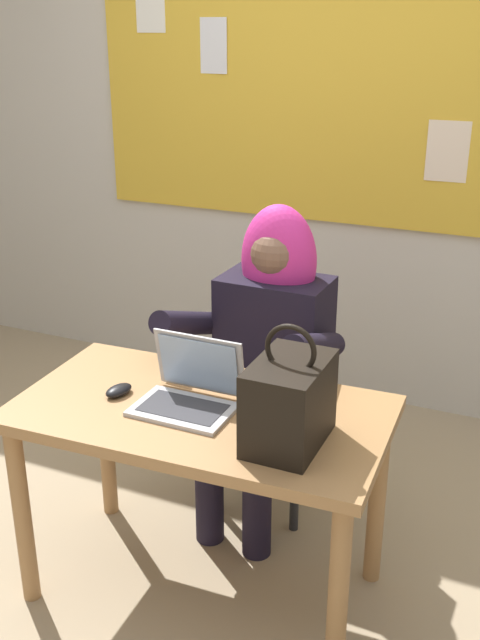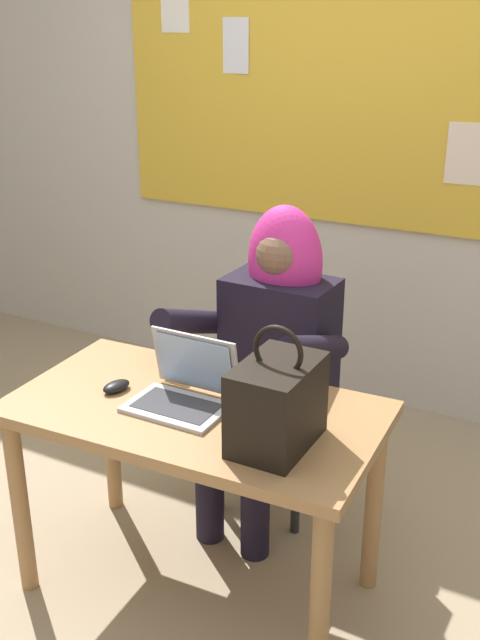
% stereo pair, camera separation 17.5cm
% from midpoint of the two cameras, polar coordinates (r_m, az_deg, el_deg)
% --- Properties ---
extents(ground_plane, '(24.00, 24.00, 0.00)m').
position_cam_midpoint_polar(ground_plane, '(2.91, -8.02, -18.96)').
color(ground_plane, tan).
extents(wall_back_bulletin, '(6.22, 1.89, 2.68)m').
position_cam_midpoint_polar(wall_back_bulletin, '(3.82, 5.07, 13.66)').
color(wall_back_bulletin, beige).
rests_on(wall_back_bulletin, ground).
extents(desk_main, '(1.24, 0.71, 0.73)m').
position_cam_midpoint_polar(desk_main, '(2.50, -4.99, -8.84)').
color(desk_main, '#A37547').
rests_on(desk_main, ground).
extents(chair_at_desk, '(0.42, 0.42, 0.91)m').
position_cam_midpoint_polar(chair_at_desk, '(3.09, 1.35, -4.71)').
color(chair_at_desk, black).
rests_on(chair_at_desk, ground).
extents(person_costumed, '(0.60, 0.61, 1.26)m').
position_cam_midpoint_polar(person_costumed, '(2.89, 0.37, -1.62)').
color(person_costumed, black).
rests_on(person_costumed, ground).
extents(laptop, '(0.32, 0.26, 0.22)m').
position_cam_midpoint_polar(laptop, '(2.44, -5.93, -5.47)').
color(laptop, '#B7B7BC').
rests_on(laptop, desk_main).
extents(computer_mouse, '(0.08, 0.12, 0.03)m').
position_cam_midpoint_polar(computer_mouse, '(2.55, -11.20, -5.32)').
color(computer_mouse, black).
rests_on(computer_mouse, desk_main).
extents(handbag, '(0.20, 0.30, 0.38)m').
position_cam_midpoint_polar(handbag, '(2.18, 1.46, -6.29)').
color(handbag, black).
rests_on(handbag, desk_main).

